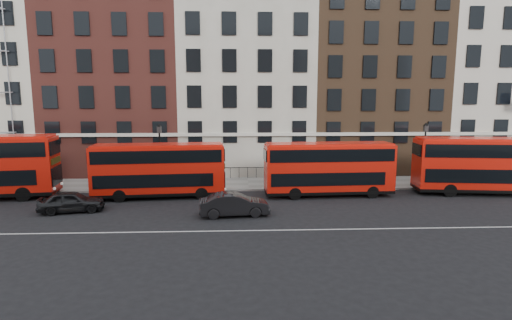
{
  "coord_description": "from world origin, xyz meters",
  "views": [
    {
      "loc": [
        -0.82,
        -23.79,
        7.37
      ],
      "look_at": [
        0.44,
        5.0,
        3.0
      ],
      "focal_mm": 28.0,
      "sensor_mm": 36.0,
      "label": 1
    }
  ],
  "objects_px": {
    "bus_b": "(159,169)",
    "car_rear": "(72,202)",
    "bus_d": "(485,164)",
    "car_front": "(234,204)",
    "bus_c": "(328,168)"
  },
  "relations": [
    {
      "from": "bus_d",
      "to": "car_rear",
      "type": "relative_size",
      "value": 2.63
    },
    {
      "from": "bus_b",
      "to": "car_rear",
      "type": "relative_size",
      "value": 2.41
    },
    {
      "from": "bus_b",
      "to": "car_rear",
      "type": "xyz_separation_m",
      "value": [
        -5.04,
        -3.68,
        -1.5
      ]
    },
    {
      "from": "bus_c",
      "to": "bus_d",
      "type": "distance_m",
      "value": 12.36
    },
    {
      "from": "bus_d",
      "to": "car_rear",
      "type": "height_order",
      "value": "bus_d"
    },
    {
      "from": "bus_b",
      "to": "bus_d",
      "type": "xyz_separation_m",
      "value": [
        25.23,
        0.01,
        0.19
      ]
    },
    {
      "from": "bus_b",
      "to": "car_front",
      "type": "relative_size",
      "value": 2.21
    },
    {
      "from": "bus_d",
      "to": "car_front",
      "type": "relative_size",
      "value": 2.41
    },
    {
      "from": "bus_d",
      "to": "car_rear",
      "type": "bearing_deg",
      "value": -166.02
    },
    {
      "from": "bus_c",
      "to": "car_rear",
      "type": "height_order",
      "value": "bus_c"
    },
    {
      "from": "car_rear",
      "to": "car_front",
      "type": "relative_size",
      "value": 0.92
    },
    {
      "from": "car_rear",
      "to": "car_front",
      "type": "xyz_separation_m",
      "value": [
        10.75,
        -1.34,
        0.04
      ]
    },
    {
      "from": "bus_d",
      "to": "car_rear",
      "type": "xyz_separation_m",
      "value": [
        -30.27,
        -3.69,
        -1.68
      ]
    },
    {
      "from": "car_front",
      "to": "bus_d",
      "type": "bearing_deg",
      "value": -81.62
    },
    {
      "from": "bus_c",
      "to": "car_front",
      "type": "xyz_separation_m",
      "value": [
        -7.16,
        -5.02,
        -1.47
      ]
    }
  ]
}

